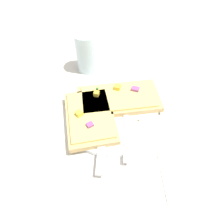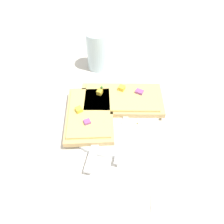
% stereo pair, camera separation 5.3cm
% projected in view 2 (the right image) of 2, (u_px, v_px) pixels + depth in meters
% --- Properties ---
extents(ground_plane, '(4.00, 4.00, 0.00)m').
position_uv_depth(ground_plane, '(112.00, 118.00, 0.55)').
color(ground_plane, beige).
extents(plate, '(0.23, 0.23, 0.01)m').
position_uv_depth(plate, '(112.00, 116.00, 0.54)').
color(plate, white).
rests_on(plate, ground).
extents(fork, '(0.21, 0.04, 0.01)m').
position_uv_depth(fork, '(125.00, 120.00, 0.52)').
color(fork, silver).
rests_on(fork, plate).
extents(knife, '(0.22, 0.04, 0.01)m').
position_uv_depth(knife, '(98.00, 135.00, 0.49)').
color(knife, silver).
rests_on(knife, plate).
extents(pizza_slice_main, '(0.13, 0.22, 0.03)m').
position_uv_depth(pizza_slice_main, '(121.00, 99.00, 0.56)').
color(pizza_slice_main, tan).
rests_on(pizza_slice_main, plate).
extents(pizza_slice_corner, '(0.19, 0.14, 0.03)m').
position_uv_depth(pizza_slice_corner, '(90.00, 114.00, 0.53)').
color(pizza_slice_corner, tan).
rests_on(pizza_slice_corner, plate).
extents(crumb_scatter, '(0.10, 0.15, 0.01)m').
position_uv_depth(crumb_scatter, '(100.00, 114.00, 0.53)').
color(crumb_scatter, tan).
rests_on(crumb_scatter, plate).
extents(drinking_glass, '(0.06, 0.06, 0.11)m').
position_uv_depth(drinking_glass, '(97.00, 51.00, 0.64)').
color(drinking_glass, silver).
rests_on(drinking_glass, ground).
extents(napkin, '(0.13, 0.08, 0.01)m').
position_uv_depth(napkin, '(170.00, 180.00, 0.44)').
color(napkin, white).
rests_on(napkin, ground).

